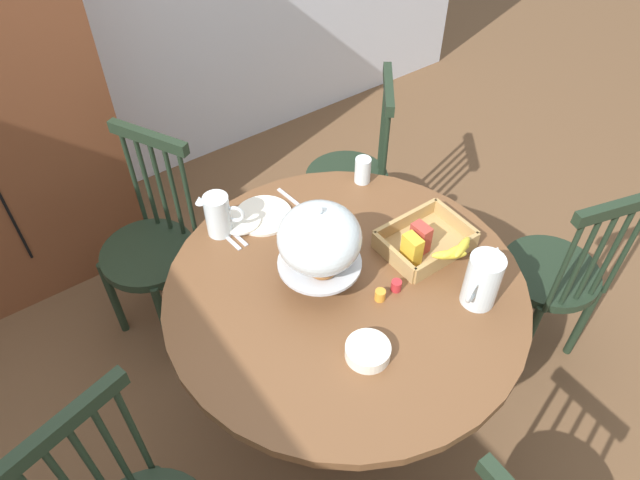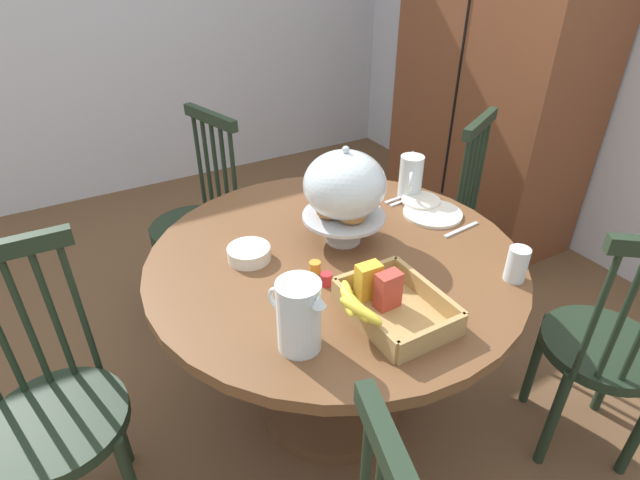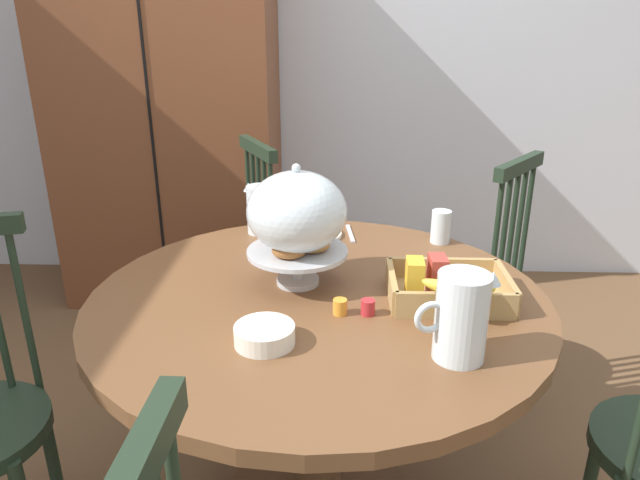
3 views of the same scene
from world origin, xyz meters
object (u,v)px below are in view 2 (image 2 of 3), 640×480
(pastry_stand_with_dome, at_px, (345,188))
(orange_juice_pitcher, at_px, (299,318))
(windsor_chair_host_seat, at_px, (198,226))
(drinking_glass, at_px, (517,264))
(windsor_chair_facing_door, at_px, (605,352))
(cereal_bowl, at_px, (249,253))
(cereal_basket, at_px, (387,303))
(china_plate_large, at_px, (433,213))
(wooden_armoire, at_px, (497,69))
(china_plate_small, at_px, (421,200))
(windsor_chair_near_window, at_px, (56,416))
(dining_table, at_px, (334,302))
(windsor_chair_far_side, at_px, (436,217))
(milk_pitcher, at_px, (411,178))

(pastry_stand_with_dome, distance_m, orange_juice_pitcher, 0.54)
(windsor_chair_host_seat, distance_m, drinking_glass, 1.47)
(pastry_stand_with_dome, bearing_deg, windsor_chair_host_seat, -161.27)
(windsor_chair_facing_door, relative_size, windsor_chair_host_seat, 1.00)
(cereal_bowl, bearing_deg, windsor_chair_facing_door, 54.01)
(cereal_basket, distance_m, china_plate_large, 0.62)
(wooden_armoire, xyz_separation_m, orange_juice_pitcher, (1.15, -1.85, -0.15))
(pastry_stand_with_dome, relative_size, drinking_glass, 3.13)
(pastry_stand_with_dome, bearing_deg, china_plate_small, 100.48)
(windsor_chair_near_window, xyz_separation_m, cereal_basket, (0.37, 0.88, 0.33))
(windsor_chair_host_seat, bearing_deg, china_plate_small, 42.04)
(pastry_stand_with_dome, bearing_deg, cereal_basket, -15.09)
(orange_juice_pitcher, bearing_deg, dining_table, 136.67)
(cereal_basket, bearing_deg, cereal_bowl, -153.48)
(pastry_stand_with_dome, relative_size, china_plate_large, 1.56)
(wooden_armoire, bearing_deg, dining_table, -61.92)
(windsor_chair_host_seat, xyz_separation_m, cereal_bowl, (0.78, -0.04, 0.31))
(windsor_chair_host_seat, relative_size, china_plate_small, 6.50)
(pastry_stand_with_dome, xyz_separation_m, cereal_bowl, (-0.05, -0.33, -0.18))
(wooden_armoire, relative_size, windsor_chair_far_side, 2.01)
(windsor_chair_near_window, distance_m, cereal_bowl, 0.73)
(windsor_chair_host_seat, height_order, china_plate_large, windsor_chair_host_seat)
(windsor_chair_near_window, distance_m, china_plate_small, 1.43)
(windsor_chair_host_seat, relative_size, milk_pitcher, 5.78)
(windsor_chair_host_seat, height_order, china_plate_small, windsor_chair_host_seat)
(windsor_chair_near_window, bearing_deg, windsor_chair_far_side, 101.56)
(orange_juice_pitcher, bearing_deg, cereal_basket, 87.07)
(windsor_chair_near_window, relative_size, china_plate_small, 6.50)
(windsor_chair_host_seat, height_order, cereal_basket, windsor_chair_host_seat)
(pastry_stand_with_dome, xyz_separation_m, milk_pitcher, (-0.16, 0.41, -0.12))
(windsor_chair_far_side, height_order, windsor_chair_host_seat, same)
(windsor_chair_near_window, height_order, windsor_chair_facing_door, same)
(milk_pitcher, bearing_deg, windsor_chair_far_side, 117.59)
(drinking_glass, bearing_deg, pastry_stand_with_dome, -143.43)
(orange_juice_pitcher, bearing_deg, cereal_bowl, 174.40)
(dining_table, bearing_deg, wooden_armoire, 118.08)
(orange_juice_pitcher, xyz_separation_m, drinking_glass, (0.07, 0.70, -0.04))
(drinking_glass, bearing_deg, windsor_chair_facing_door, 56.99)
(pastry_stand_with_dome, relative_size, cereal_bowl, 2.46)
(orange_juice_pitcher, relative_size, china_plate_small, 1.33)
(windsor_chair_near_window, distance_m, milk_pitcher, 1.45)
(dining_table, relative_size, china_plate_small, 8.25)
(windsor_chair_facing_door, height_order, pastry_stand_with_dome, pastry_stand_with_dome)
(milk_pitcher, bearing_deg, pastry_stand_with_dome, -69.11)
(windsor_chair_host_seat, distance_m, china_plate_large, 1.12)
(pastry_stand_with_dome, xyz_separation_m, cereal_basket, (0.39, -0.11, -0.16))
(windsor_chair_host_seat, bearing_deg, drinking_glass, 25.66)
(cereal_bowl, bearing_deg, windsor_chair_host_seat, 176.75)
(pastry_stand_with_dome, height_order, drinking_glass, pastry_stand_with_dome)
(dining_table, height_order, pastry_stand_with_dome, pastry_stand_with_dome)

